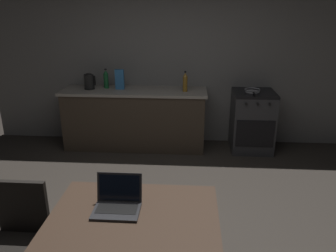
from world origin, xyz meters
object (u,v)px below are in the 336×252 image
(electric_kettle, at_px, (89,82))
(cereal_box, at_px, (120,79))
(dining_table, at_px, (134,225))
(chair, at_px, (19,235))
(bottle_b, at_px, (106,79))
(stove_oven, at_px, (252,121))
(laptop, at_px, (117,203))
(bottle, at_px, (185,82))
(frying_pan, at_px, (253,90))

(electric_kettle, relative_size, cereal_box, 0.80)
(dining_table, xyz_separation_m, chair, (-0.85, 0.03, -0.15))
(dining_table, relative_size, bottle_b, 3.90)
(cereal_box, height_order, bottle_b, cereal_box)
(stove_oven, bearing_deg, dining_table, -113.85)
(stove_oven, bearing_deg, laptop, -116.37)
(bottle, relative_size, frying_pan, 0.75)
(dining_table, relative_size, bottle, 3.86)
(electric_kettle, xyz_separation_m, bottle_b, (0.24, 0.08, 0.03))
(chair, xyz_separation_m, frying_pan, (2.11, 2.88, 0.40))
(chair, bearing_deg, bottle_b, 104.76)
(dining_table, distance_m, laptop, 0.19)
(chair, distance_m, bottle, 3.12)
(stove_oven, xyz_separation_m, frying_pan, (-0.04, -0.03, 0.48))
(frying_pan, bearing_deg, bottle_b, 177.10)
(stove_oven, relative_size, bottle, 3.04)
(chair, relative_size, frying_pan, 2.29)
(stove_oven, bearing_deg, electric_kettle, 179.94)
(frying_pan, height_order, cereal_box, cereal_box)
(dining_table, relative_size, frying_pan, 2.90)
(laptop, distance_m, bottle_b, 3.07)
(stove_oven, bearing_deg, bottle, -177.31)
(stove_oven, distance_m, frying_pan, 0.48)
(bottle_b, bearing_deg, frying_pan, -2.90)
(frying_pan, xyz_separation_m, cereal_box, (-1.95, 0.05, 0.12))
(bottle, distance_m, frying_pan, 0.98)
(bottle, xyz_separation_m, bottle_b, (-1.19, 0.13, -0.00))
(cereal_box, bearing_deg, stove_oven, -0.65)
(cereal_box, distance_m, bottle_b, 0.23)
(chair, height_order, laptop, laptop)
(electric_kettle, height_order, bottle, bottle)
(stove_oven, relative_size, electric_kettle, 3.81)
(stove_oven, xyz_separation_m, cereal_box, (-1.99, 0.02, 0.60))
(bottle, bearing_deg, stove_oven, 2.69)
(laptop, height_order, bottle, bottle)
(frying_pan, relative_size, cereal_box, 1.33)
(stove_oven, bearing_deg, frying_pan, -143.36)
(chair, height_order, bottle, bottle)
(chair, relative_size, laptop, 2.82)
(dining_table, relative_size, electric_kettle, 4.84)
(laptop, height_order, bottle_b, bottle_b)
(electric_kettle, distance_m, bottle, 1.43)
(electric_kettle, distance_m, frying_pan, 2.41)
(cereal_box, bearing_deg, laptop, -78.97)
(bottle, bearing_deg, bottle_b, 173.79)
(bottle_b, bearing_deg, cereal_box, -15.22)
(chair, bearing_deg, cereal_box, 100.47)
(chair, xyz_separation_m, electric_kettle, (-0.30, 2.91, 0.49))
(laptop, bearing_deg, frying_pan, 65.90)
(dining_table, bearing_deg, bottle_b, 106.73)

